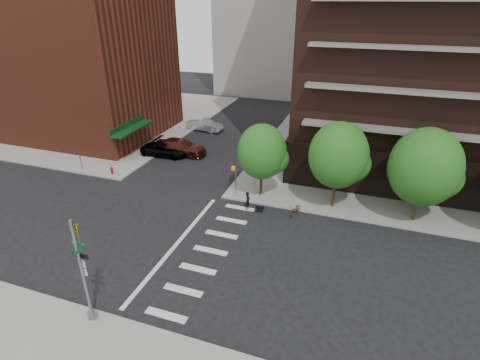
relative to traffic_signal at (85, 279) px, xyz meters
The scene contains 18 objects.
ground 7.98m from the traffic_signal, 86.42° to the left, with size 120.00×120.00×0.00m, color black.
sidewalk_ne 37.51m from the traffic_signal, 55.92° to the left, with size 39.00×33.00×0.15m, color gray.
sidewalk_nw 39.31m from the traffic_signal, 127.79° to the left, with size 31.00×33.00×0.15m, color gray.
crosswalk 8.40m from the traffic_signal, 70.35° to the left, with size 3.85×13.00×0.01m.
midrise_nw 34.19m from the traffic_signal, 130.18° to the left, with size 21.40×15.50×20.00m.
tree_a 16.66m from the traffic_signal, 74.39° to the left, with size 4.00×4.00×5.90m.
tree_b 19.20m from the traffic_signal, 56.79° to the left, with size 4.50×4.50×6.65m.
tree_c 23.02m from the traffic_signal, 44.16° to the left, with size 5.00×5.00×6.80m.
traffic_signal is the anchor object (origin of this frame).
pedestrian_signal 15.69m from the traffic_signal, 79.76° to the left, with size 2.18×0.67×2.60m.
fire_hydrant 18.42m from the traffic_signal, 123.26° to the left, with size 0.24×0.24×0.73m.
parking_meter 20.49m from the traffic_signal, 131.50° to the left, with size 0.10×0.08×1.32m.
parked_car_black 22.78m from the traffic_signal, 109.86° to the left, with size 5.06×2.34×1.41m, color black.
parked_car_maroon 23.20m from the traffic_signal, 105.93° to the left, with size 5.69×2.31×1.65m, color #441C13.
parked_car_silver 31.28m from the traffic_signal, 103.21° to the left, with size 4.62×1.61×1.52m, color #B9BBC2.
scooter 16.22m from the traffic_signal, 60.64° to the left, with size 0.56×1.61×0.84m, color maroon.
dog_walker 14.24m from the traffic_signal, 73.01° to the left, with size 0.37×0.56×1.53m, color black.
dog 14.51m from the traffic_signal, 68.82° to the left, with size 0.70×0.26×0.58m.
Camera 1 is at (11.58, -18.63, 15.27)m, focal length 28.00 mm.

